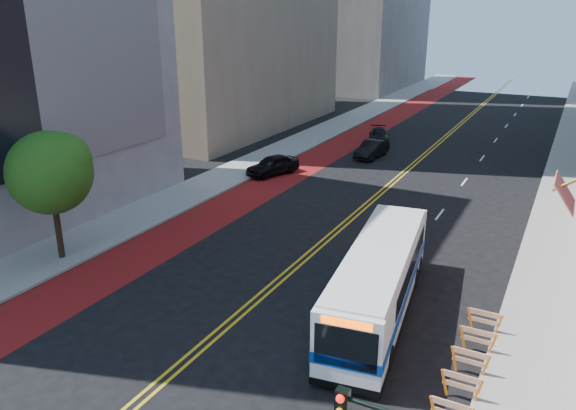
# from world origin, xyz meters

# --- Properties ---
(ground) EXTENTS (160.00, 160.00, 0.00)m
(ground) POSITION_xyz_m (0.00, 0.00, 0.00)
(ground) COLOR black
(ground) RESTS_ON ground
(sidewalk_left) EXTENTS (4.00, 140.00, 0.15)m
(sidewalk_left) POSITION_xyz_m (-12.00, 30.00, 0.07)
(sidewalk_left) COLOR gray
(sidewalk_left) RESTS_ON ground
(sidewalk_right) EXTENTS (4.00, 140.00, 0.15)m
(sidewalk_right) POSITION_xyz_m (12.00, 30.00, 0.07)
(sidewalk_right) COLOR gray
(sidewalk_right) RESTS_ON ground
(bus_lane_paint) EXTENTS (3.60, 140.00, 0.01)m
(bus_lane_paint) POSITION_xyz_m (-8.10, 30.00, 0.00)
(bus_lane_paint) COLOR maroon
(bus_lane_paint) RESTS_ON ground
(center_line_inner) EXTENTS (0.14, 140.00, 0.01)m
(center_line_inner) POSITION_xyz_m (-0.18, 30.00, 0.00)
(center_line_inner) COLOR gold
(center_line_inner) RESTS_ON ground
(center_line_outer) EXTENTS (0.14, 140.00, 0.01)m
(center_line_outer) POSITION_xyz_m (0.18, 30.00, 0.00)
(center_line_outer) COLOR gold
(center_line_outer) RESTS_ON ground
(lane_dashes) EXTENTS (0.14, 98.20, 0.01)m
(lane_dashes) POSITION_xyz_m (4.80, 38.00, 0.01)
(lane_dashes) COLOR silver
(lane_dashes) RESTS_ON ground
(construction_barriers) EXTENTS (1.42, 10.91, 1.00)m
(construction_barriers) POSITION_xyz_m (9.60, 3.42, 0.68)
(construction_barriers) COLOR orange
(construction_barriers) RESTS_ON ground
(street_tree) EXTENTS (4.20, 4.20, 6.70)m
(street_tree) POSITION_xyz_m (-11.24, 6.04, 4.91)
(street_tree) COLOR black
(street_tree) RESTS_ON sidewalk_left
(transit_bus) EXTENTS (4.00, 11.66, 3.14)m
(transit_bus) POSITION_xyz_m (5.27, 8.33, 1.64)
(transit_bus) COLOR white
(transit_bus) RESTS_ON ground
(car_a) EXTENTS (3.34, 4.91, 1.55)m
(car_a) POSITION_xyz_m (-9.12, 25.04, 0.78)
(car_a) COLOR black
(car_a) RESTS_ON ground
(car_b) EXTENTS (1.93, 4.59, 1.47)m
(car_b) POSITION_xyz_m (-3.98, 33.82, 0.74)
(car_b) COLOR black
(car_b) RESTS_ON ground
(car_c) EXTENTS (3.29, 4.77, 1.28)m
(car_c) POSITION_xyz_m (-5.41, 40.00, 0.64)
(car_c) COLOR black
(car_c) RESTS_ON ground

